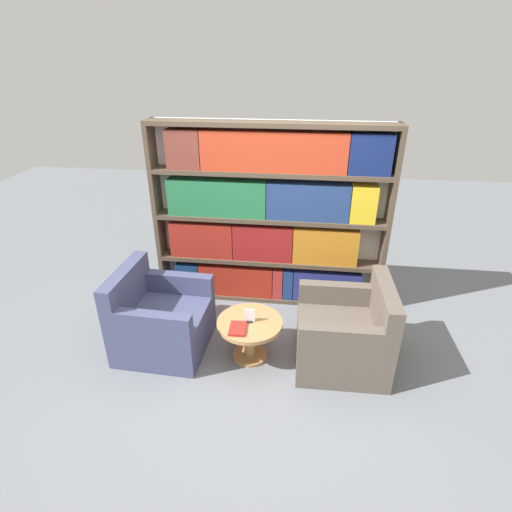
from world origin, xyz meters
name	(u,v)px	position (x,y,z in m)	size (l,w,h in m)	color
ground_plane	(256,363)	(0.00, 0.00, 0.00)	(14.00, 14.00, 0.00)	slate
bookshelf	(269,218)	(0.00, 1.25, 1.07)	(2.69, 0.30, 2.14)	silver
armchair_left	(160,321)	(-1.01, 0.16, 0.31)	(0.89, 0.89, 0.88)	#42476B
armchair_right	(346,336)	(0.86, 0.16, 0.31)	(0.88, 0.88, 0.88)	brown
coffee_table	(250,331)	(-0.07, 0.11, 0.31)	(0.65, 0.65, 0.43)	#AD7F4C
table_sign	(250,316)	(-0.07, 0.11, 0.49)	(0.10, 0.06, 0.14)	black
stray_book	(238,329)	(-0.17, -0.04, 0.44)	(0.16, 0.22, 0.02)	maroon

